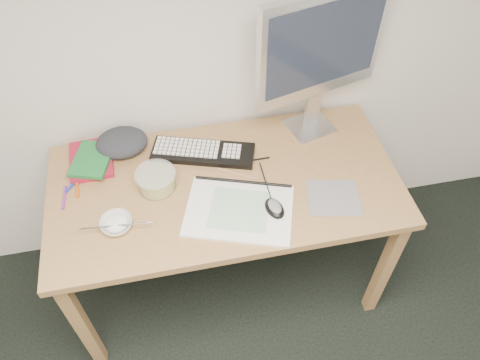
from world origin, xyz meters
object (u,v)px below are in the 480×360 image
(sketchpad, at_px, (239,211))
(desk, at_px, (226,196))
(monitor, at_px, (321,50))
(keyboard, at_px, (203,152))
(rice_bowl, at_px, (117,224))

(sketchpad, bearing_deg, desk, 118.67)
(desk, distance_m, monitor, 0.69)
(keyboard, height_order, rice_bowl, rice_bowl)
(desk, height_order, rice_bowl, rice_bowl)
(keyboard, relative_size, rice_bowl, 3.56)
(sketchpad, xyz_separation_m, monitor, (0.40, 0.40, 0.39))
(desk, relative_size, keyboard, 3.28)
(sketchpad, height_order, rice_bowl, rice_bowl)
(desk, xyz_separation_m, sketchpad, (0.03, -0.15, 0.09))
(desk, distance_m, sketchpad, 0.18)
(sketchpad, bearing_deg, rice_bowl, -163.71)
(sketchpad, height_order, keyboard, keyboard)
(desk, height_order, sketchpad, sketchpad)
(monitor, distance_m, rice_bowl, 1.01)
(desk, relative_size, sketchpad, 3.50)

